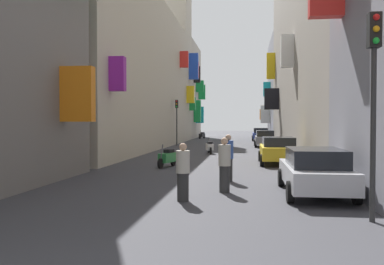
{
  "coord_description": "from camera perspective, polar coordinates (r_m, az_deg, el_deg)",
  "views": [
    {
      "loc": [
        1.86,
        -2.09,
        2.19
      ],
      "look_at": [
        -2.96,
        34.34,
        1.26
      ],
      "focal_mm": 38.44,
      "sensor_mm": 36.0,
      "label": 1
    }
  ],
  "objects": [
    {
      "name": "traffic_light_near_corner",
      "position": [
        9.81,
        23.91,
        6.55
      ],
      "size": [
        0.26,
        0.34,
        4.55
      ],
      "color": "#2D2D2D",
      "rests_on": "ground"
    },
    {
      "name": "ground_plane",
      "position": [
        32.22,
        4.21,
        -2.45
      ],
      "size": [
        140.0,
        140.0,
        0.0
      ],
      "primitive_type": "plane",
      "color": "#38383D"
    },
    {
      "name": "parked_car_grey",
      "position": [
        36.91,
        10.06,
        -0.79
      ],
      "size": [
        1.83,
        4.38,
        1.46
      ],
      "color": "slate",
      "rests_on": "ground"
    },
    {
      "name": "parked_car_blue",
      "position": [
        48.82,
        9.48,
        -0.22
      ],
      "size": [
        1.96,
        4.29,
        1.51
      ],
      "color": "navy",
      "rests_on": "ground"
    },
    {
      "name": "scooter_black",
      "position": [
        54.31,
        1.4,
        -0.38
      ],
      "size": [
        0.76,
        1.89,
        1.13
      ],
      "color": "black",
      "rests_on": "ground"
    },
    {
      "name": "pedestrian_near_right",
      "position": [
        15.23,
        5.05,
        -3.54
      ],
      "size": [
        0.53,
        0.53,
        1.73
      ],
      "color": "#2E2E2E",
      "rests_on": "ground"
    },
    {
      "name": "parked_car_yellow",
      "position": [
        21.94,
        11.85,
        -2.34
      ],
      "size": [
        1.95,
        4.08,
        1.42
      ],
      "color": "gold",
      "rests_on": "ground"
    },
    {
      "name": "building_left_mid_b",
      "position": [
        34.08,
        -9.43,
        8.19
      ],
      "size": [
        6.86,
        28.06,
        12.41
      ],
      "color": "#BCB29E",
      "rests_on": "ground"
    },
    {
      "name": "traffic_light_far_corner",
      "position": [
        38.31,
        -2.13,
        2.51
      ],
      "size": [
        0.26,
        0.34,
        4.26
      ],
      "color": "#2D2D2D",
      "rests_on": "ground"
    },
    {
      "name": "scooter_green",
      "position": [
        20.04,
        -3.46,
        -3.5
      ],
      "size": [
        0.72,
        1.86,
        1.13
      ],
      "color": "#287F3D",
      "rests_on": "ground"
    },
    {
      "name": "scooter_white",
      "position": [
        28.56,
        2.46,
        -2.02
      ],
      "size": [
        0.64,
        1.81,
        1.13
      ],
      "color": "silver",
      "rests_on": "ground"
    },
    {
      "name": "building_right_mid_b",
      "position": [
        56.09,
        13.86,
        5.84
      ],
      "size": [
        7.23,
        13.03,
        13.07
      ],
      "color": "gray",
      "rests_on": "ground"
    },
    {
      "name": "building_right_mid_a",
      "position": [
        34.06,
        18.28,
        13.94
      ],
      "size": [
        7.4,
        32.79,
        19.21
      ],
      "color": "gray",
      "rests_on": "ground"
    },
    {
      "name": "pedestrian_near_left",
      "position": [
        11.39,
        -1.27,
        -5.55
      ],
      "size": [
        0.39,
        0.39,
        1.61
      ],
      "color": "#292929",
      "rests_on": "ground"
    },
    {
      "name": "building_left_mid_c",
      "position": [
        50.42,
        -3.85,
        9.73
      ],
      "size": [
        7.12,
        5.01,
        18.94
      ],
      "color": "#BCB29E",
      "rests_on": "ground"
    },
    {
      "name": "pedestrian_crossing",
      "position": [
        12.83,
        4.54,
        -4.52
      ],
      "size": [
        0.54,
        0.54,
        1.71
      ],
      "color": "#2F2F2F",
      "rests_on": "ground"
    },
    {
      "name": "parked_car_silver",
      "position": [
        12.96,
        16.65,
        -5.02
      ],
      "size": [
        1.91,
        4.46,
        1.4
      ],
      "color": "#B7B7BC",
      "rests_on": "ground"
    },
    {
      "name": "building_left_far",
      "position": [
        57.75,
        -2.31,
        5.69
      ],
      "size": [
        7.1,
        10.68,
        12.94
      ],
      "color": "#B2A899",
      "rests_on": "ground"
    }
  ]
}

